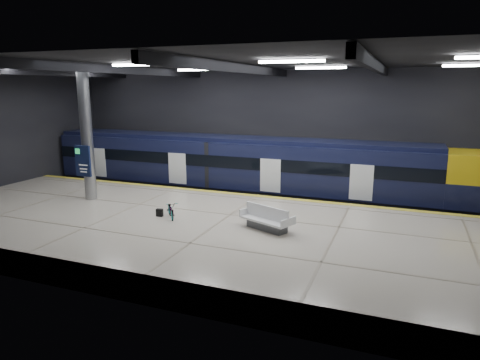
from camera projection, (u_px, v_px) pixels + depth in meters
The scene contains 10 objects.
ground at pixel (238, 230), 21.06m from camera, with size 30.00×30.00×0.00m, color black.
room_shell at pixel (238, 113), 19.85m from camera, with size 30.10×16.10×8.05m.
platform at pixel (217, 236), 18.67m from camera, with size 30.00×11.00×1.10m, color beige.
safety_strip at pixel (256, 196), 23.33m from camera, with size 30.00×0.40×0.01m, color gold.
rails at pixel (271, 202), 26.05m from camera, with size 30.00×1.52×0.16m.
train at pixel (258, 169), 25.93m from camera, with size 29.40×2.84×3.79m.
bench at pixel (267, 221), 17.74m from camera, with size 2.48×1.75×1.01m.
bicycle at pixel (171, 209), 19.35m from camera, with size 0.51×1.47×0.77m, color #99999E.
pannier_bag at pixel (160, 213), 19.61m from camera, with size 0.30×0.18×0.35m, color black.
info_column at pixel (86, 136), 22.01m from camera, with size 0.90×0.78×6.90m.
Camera 1 is at (7.35, -18.65, 6.91)m, focal length 32.00 mm.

